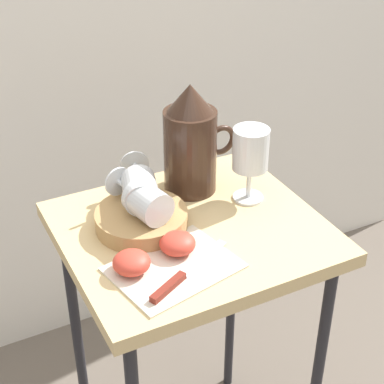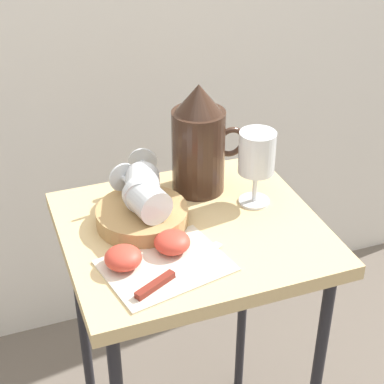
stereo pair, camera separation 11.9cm
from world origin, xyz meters
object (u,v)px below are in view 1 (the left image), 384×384
object	(u,v)px
pitcher	(191,148)
table	(192,262)
basket_tray	(141,219)
wine_glass_tipped_far	(140,189)
apple_half_left	(132,263)
wine_glass_tipped_near	(146,202)
knife	(179,278)
apple_half_right	(177,243)
wine_glass_upright	(250,153)

from	to	relation	value
pitcher	table	bearing A→B (deg)	-115.85
table	basket_tray	size ratio (longest dim) A/B	4.06
wine_glass_tipped_far	apple_half_left	distance (m)	0.17
wine_glass_tipped_near	knife	size ratio (longest dim) A/B	0.78
wine_glass_tipped_far	basket_tray	bearing A→B (deg)	-111.90
table	wine_glass_tipped_far	distance (m)	0.19
table	apple_half_right	xyz separation A→B (m)	(-0.06, -0.06, 0.11)
apple_half_right	wine_glass_upright	bearing A→B (deg)	25.67
basket_tray	wine_glass_upright	bearing A→B (deg)	-1.27
pitcher	wine_glass_upright	size ratio (longest dim) A/B	1.49
wine_glass_upright	wine_glass_tipped_near	bearing A→B (deg)	-176.41
wine_glass_upright	wine_glass_tipped_far	xyz separation A→B (m)	(-0.23, 0.03, -0.04)
apple_half_right	pitcher	bearing A→B (deg)	57.12
apple_half_right	basket_tray	bearing A→B (deg)	103.21
wine_glass_tipped_far	apple_half_right	distance (m)	0.14
table	apple_half_left	world-z (taller)	apple_half_left
wine_glass_tipped_far	apple_half_left	xyz separation A→B (m)	(-0.08, -0.15, -0.05)
wine_glass_upright	wine_glass_tipped_far	distance (m)	0.23
pitcher	wine_glass_tipped_far	size ratio (longest dim) A/B	1.48
basket_tray	wine_glass_tipped_near	xyz separation A→B (m)	(0.00, -0.02, 0.05)
wine_glass_tipped_near	wine_glass_tipped_far	xyz separation A→B (m)	(0.01, 0.05, 0.00)
basket_tray	apple_half_left	distance (m)	0.14
table	knife	xyz separation A→B (m)	(-0.10, -0.14, 0.10)
apple_half_left	apple_half_right	size ratio (longest dim) A/B	1.00
pitcher	knife	xyz separation A→B (m)	(-0.16, -0.27, -0.09)
pitcher	apple_half_left	bearing A→B (deg)	-136.78
pitcher	wine_glass_tipped_near	world-z (taller)	pitcher
pitcher	basket_tray	bearing A→B (deg)	-150.35
pitcher	apple_half_left	xyz separation A→B (m)	(-0.22, -0.21, -0.07)
wine_glass_tipped_far	knife	size ratio (longest dim) A/B	0.83
pitcher	wine_glass_tipped_near	distance (m)	0.18
pitcher	apple_half_right	size ratio (longest dim) A/B	3.55
pitcher	wine_glass_upright	world-z (taller)	pitcher
pitcher	knife	bearing A→B (deg)	-120.50
basket_tray	knife	xyz separation A→B (m)	(-0.01, -0.18, -0.01)
apple_half_left	basket_tray	bearing A→B (deg)	59.96
table	pitcher	xyz separation A→B (m)	(0.06, 0.13, 0.18)
basket_tray	pitcher	size ratio (longest dim) A/B	0.76
wine_glass_tipped_far	apple_half_left	world-z (taller)	wine_glass_tipped_far
basket_tray	pitcher	world-z (taller)	pitcher
pitcher	apple_half_right	distance (m)	0.24
apple_half_left	wine_glass_tipped_far	bearing A→B (deg)	61.27
wine_glass_upright	apple_half_right	size ratio (longest dim) A/B	2.39
apple_half_left	apple_half_right	distance (m)	0.10
wine_glass_tipped_near	wine_glass_tipped_far	world-z (taller)	wine_glass_tipped_far
pitcher	apple_half_left	distance (m)	0.31
basket_tray	table	bearing A→B (deg)	-27.01
table	apple_half_right	bearing A→B (deg)	-134.40
table	wine_glass_tipped_far	world-z (taller)	wine_glass_tipped_far
wine_glass_tipped_near	apple_half_right	world-z (taller)	wine_glass_tipped_near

